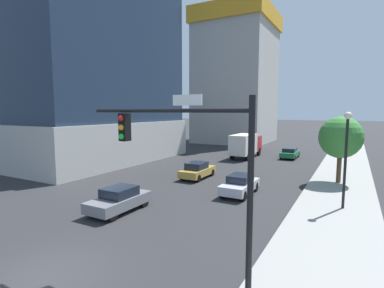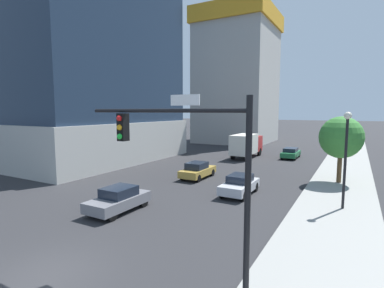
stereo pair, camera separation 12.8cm
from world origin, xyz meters
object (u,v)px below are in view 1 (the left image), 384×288
object	(u,v)px
car_green	(290,153)
box_truck	(246,144)
street_tree	(341,137)
traffic_light_pole	(188,153)
construction_building	(237,71)
car_gray	(119,199)
car_silver	(240,185)
street_lamp	(346,146)
car_gold	(197,170)

from	to	relation	value
car_green	box_truck	distance (m)	5.74
street_tree	car_green	distance (m)	13.85
traffic_light_pole	construction_building	bearing A→B (deg)	108.59
car_gray	car_green	bearing A→B (deg)	78.78
construction_building	car_silver	distance (m)	39.90
street_tree	car_gray	distance (m)	18.10
street_tree	car_green	bearing A→B (deg)	117.00
street_lamp	car_gold	bearing A→B (deg)	163.68
car_green	car_silver	distance (m)	18.86
car_silver	street_lamp	bearing A→B (deg)	-2.73
street_lamp	street_tree	size ratio (longest dim) A/B	1.07
construction_building	street_lamp	xyz separation A→B (m)	(20.19, -35.56, -9.72)
street_lamp	car_gold	size ratio (longest dim) A/B	1.43
traffic_light_pole	box_truck	distance (m)	29.01
street_lamp	car_gray	distance (m)	13.95
car_gold	box_truck	xyz separation A→B (m)	(-0.00, 13.36, 1.03)
car_gold	car_silver	bearing A→B (deg)	-31.52
street_tree	car_gray	bearing A→B (deg)	-129.11
street_lamp	traffic_light_pole	bearing A→B (deg)	-112.08
car_gray	car_gold	bearing A→B (deg)	90.00
traffic_light_pole	street_lamp	world-z (taller)	traffic_light_pole
construction_building	street_lamp	bearing A→B (deg)	-60.41
traffic_light_pole	car_green	size ratio (longest dim) A/B	1.52
street_lamp	car_gold	distance (m)	12.74
construction_building	street_tree	distance (m)	35.88
construction_building	traffic_light_pole	xyz separation A→B (m)	(15.69, -46.66, -9.07)
construction_building	car_green	size ratio (longest dim) A/B	8.18
traffic_light_pole	car_green	distance (m)	30.61
street_tree	car_silver	xyz separation A→B (m)	(-6.12, -6.85, -3.15)
car_gold	car_green	bearing A→B (deg)	71.94
box_truck	car_gold	bearing A→B (deg)	-90.00
car_gray	construction_building	bearing A→B (deg)	101.22
construction_building	car_green	distance (m)	24.89
street_lamp	car_silver	distance (m)	7.45
car_green	car_gold	size ratio (longest dim) A/B	1.04
construction_building	box_truck	xyz separation A→B (m)	(8.37, -18.74, -11.93)
car_gray	box_truck	distance (m)	23.50
car_gold	box_truck	world-z (taller)	box_truck
construction_building	car_gray	world-z (taller)	construction_building
traffic_light_pole	street_tree	world-z (taller)	traffic_light_pole
traffic_light_pole	car_silver	world-z (taller)	traffic_light_pole
construction_building	car_gray	bearing A→B (deg)	-78.78
street_tree	box_truck	distance (m)	14.97
traffic_light_pole	car_gray	world-z (taller)	traffic_light_pole
street_lamp	street_tree	world-z (taller)	street_lamp
construction_building	street_lamp	size ratio (longest dim) A/B	5.96
car_green	car_gray	bearing A→B (deg)	-101.22
box_truck	street_tree	bearing A→B (deg)	-40.63
street_lamp	construction_building	bearing A→B (deg)	119.59
car_green	car_gold	bearing A→B (deg)	-108.06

